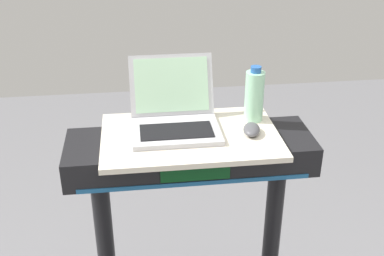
# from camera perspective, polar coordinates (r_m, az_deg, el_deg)

# --- Properties ---
(desk_board) EXTENTS (0.64, 0.41, 0.02)m
(desk_board) POSITION_cam_1_polar(r_m,az_deg,el_deg) (1.76, -0.20, -1.01)
(desk_board) COLOR beige
(desk_board) RESTS_ON treadmill_base
(laptop) EXTENTS (0.32, 0.32, 0.23)m
(laptop) POSITION_cam_1_polar(r_m,az_deg,el_deg) (1.79, -2.06, 1.48)
(laptop) COLOR #B7B7BC
(laptop) RESTS_ON desk_board
(computer_mouse) EXTENTS (0.08, 0.11, 0.03)m
(computer_mouse) POSITION_cam_1_polar(r_m,az_deg,el_deg) (1.76, 6.98, -0.17)
(computer_mouse) COLOR #4C4C51
(computer_mouse) RESTS_ON desk_board
(water_bottle) EXTENTS (0.07, 0.07, 0.21)m
(water_bottle) POSITION_cam_1_polar(r_m,az_deg,el_deg) (1.84, 7.30, 3.80)
(water_bottle) COLOR #9EDBB2
(water_bottle) RESTS_ON desk_board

